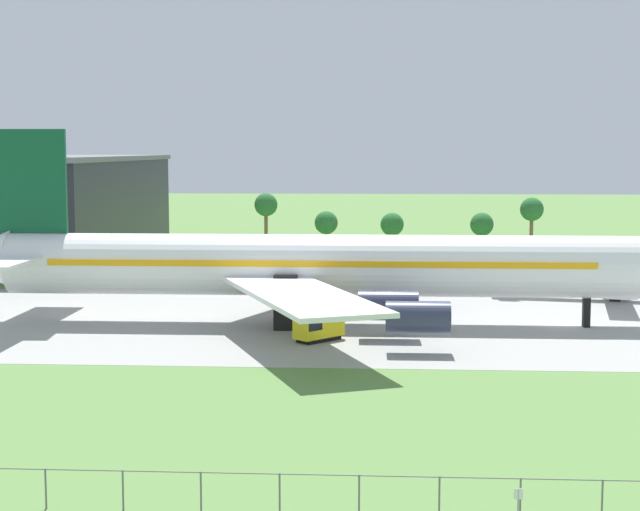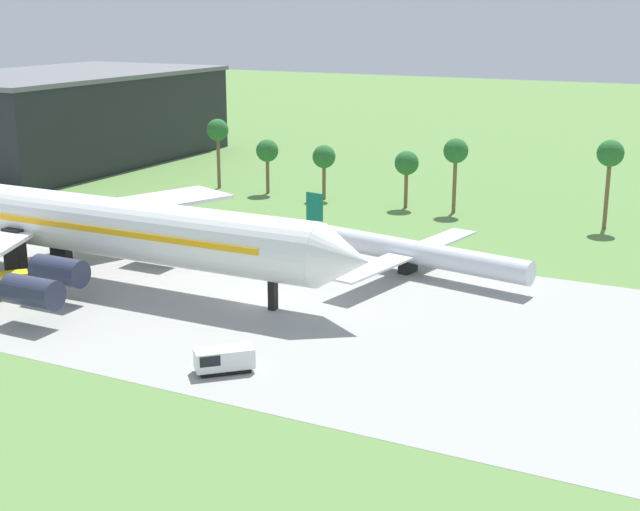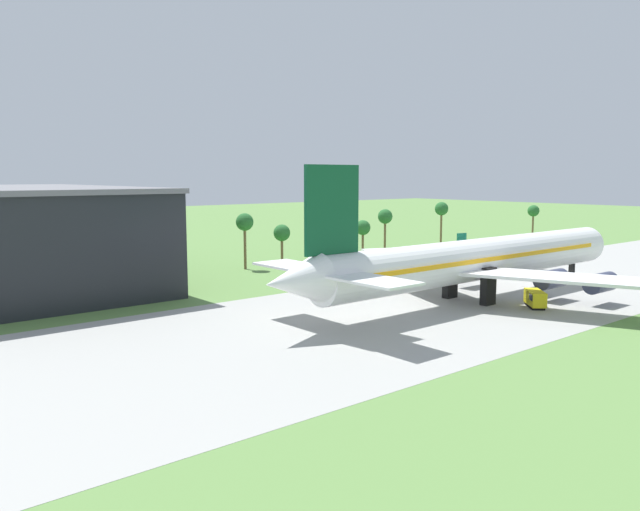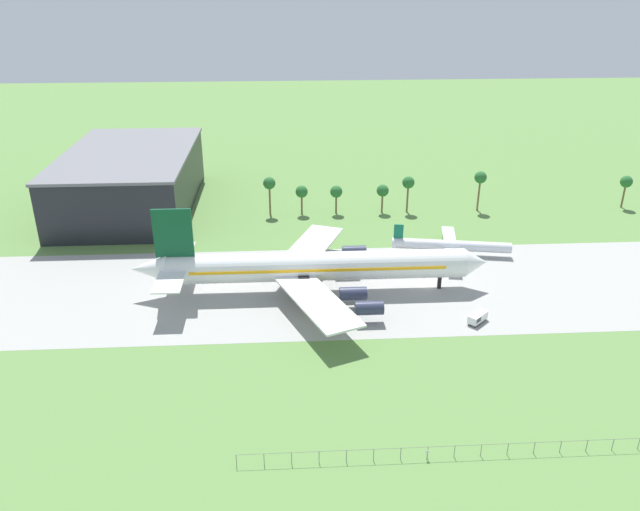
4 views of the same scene
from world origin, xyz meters
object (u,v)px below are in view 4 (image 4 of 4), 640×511
no_stopping_sign (427,454)px  regional_aircraft (451,246)px  baggage_tug (477,318)px  jet_airliner (312,267)px  catering_van (322,306)px  terminal_building (131,179)px

no_stopping_sign → regional_aircraft: bearing=73.3°
no_stopping_sign → baggage_tug: bearing=64.0°
jet_airliner → regional_aircraft: (35.94, 18.17, -3.72)m
jet_airliner → catering_van: (1.63, -9.16, -4.87)m
baggage_tug → catering_van: (-31.38, 6.49, 0.22)m
terminal_building → catering_van: bearing=-52.0°
regional_aircraft → jet_airliner: bearing=-153.2°
jet_airliner → regional_aircraft: jet_airliner is taller
baggage_tug → jet_airliner: bearing=154.6°
baggage_tug → catering_van: 32.04m
terminal_building → baggage_tug: bearing=-41.5°
catering_van → terminal_building: bearing=128.0°
catering_van → no_stopping_sign: catering_van is taller
regional_aircraft → no_stopping_sign: regional_aircraft is taller
catering_van → no_stopping_sign: (12.68, -44.84, -0.29)m
no_stopping_sign → catering_van: bearing=105.8°
catering_van → no_stopping_sign: 46.60m
jet_airliner → no_stopping_sign: (14.32, -54.00, -5.15)m
baggage_tug → catering_van: size_ratio=0.97×
regional_aircraft → baggage_tug: bearing=-95.0°
terminal_building → no_stopping_sign: bearing=-59.7°
regional_aircraft → catering_van: bearing=-141.5°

